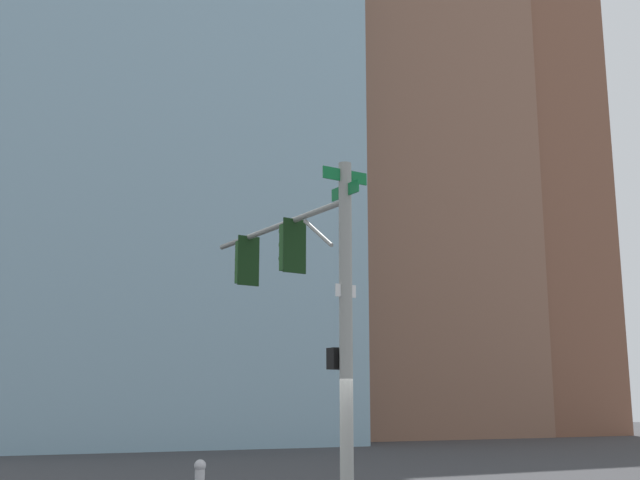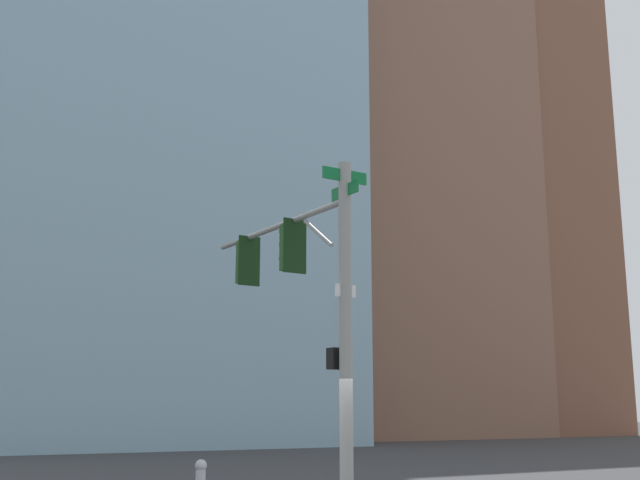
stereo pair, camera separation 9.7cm
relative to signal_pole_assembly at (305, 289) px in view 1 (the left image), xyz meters
name	(u,v)px [view 1 (the left image)]	position (x,y,z in m)	size (l,w,h in m)	color
signal_pole_assembly	(305,289)	(0.00, 0.00, 0.00)	(1.01, 5.87, 6.64)	gray
fire_hydrant	(200,478)	(0.98, -2.98, -3.88)	(0.34, 0.26, 0.87)	#B2B2B7
building_brick_nearside	(237,42)	(-14.79, -37.49, 24.44)	(22.97, 16.58, 57.59)	brown
building_brick_midblock	(368,127)	(-25.74, -36.52, 19.41)	(19.69, 16.92, 47.53)	#845B47
building_brick_farside	(446,131)	(-33.90, -36.87, 20.61)	(20.33, 16.94, 49.94)	brown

